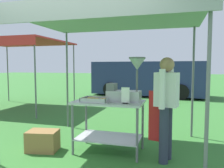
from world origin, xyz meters
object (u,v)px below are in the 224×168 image
(menu_sign, at_px, (125,97))
(supply_crate, at_px, (43,141))
(vendor, at_px, (166,104))
(stall_canopy, at_px, (110,21))
(donut_fryer, at_px, (127,85))
(neighbour_tent, at_px, (17,43))
(van_navy, at_px, (148,78))
(donut_cart, at_px, (109,115))
(donut_tray, at_px, (96,100))

(menu_sign, distance_m, supply_crate, 1.67)
(vendor, distance_m, supply_crate, 2.20)
(stall_canopy, bearing_deg, donut_fryer, -9.17)
(menu_sign, bearing_deg, stall_canopy, 139.76)
(vendor, height_order, neighbour_tent, neighbour_tent)
(menu_sign, height_order, neighbour_tent, neighbour_tent)
(supply_crate, bearing_deg, van_navy, 83.83)
(donut_cart, xyz_separation_m, neighbour_tent, (-4.21, 2.96, 1.61))
(donut_cart, xyz_separation_m, donut_tray, (-0.19, -0.12, 0.27))
(donut_fryer, relative_size, menu_sign, 2.86)
(stall_canopy, bearing_deg, donut_tray, -131.22)
(donut_fryer, relative_size, van_navy, 0.13)
(van_navy, bearing_deg, donut_tray, -89.46)
(van_navy, xyz_separation_m, neighbour_tent, (-3.94, -4.70, 1.38))
(supply_crate, bearing_deg, donut_tray, 9.37)
(donut_tray, height_order, menu_sign, menu_sign)
(donut_tray, relative_size, menu_sign, 1.72)
(supply_crate, bearing_deg, donut_cart, 13.76)
(vendor, bearing_deg, neighbour_tent, 149.22)
(supply_crate, bearing_deg, neighbour_tent, 133.64)
(donut_cart, xyz_separation_m, vendor, (0.95, -0.11, 0.26))
(donut_tray, xyz_separation_m, supply_crate, (-0.93, -0.15, -0.73))
(stall_canopy, bearing_deg, menu_sign, -40.24)
(neighbour_tent, bearing_deg, stall_canopy, -34.22)
(menu_sign, distance_m, van_navy, 7.86)
(donut_fryer, distance_m, vendor, 0.71)
(stall_canopy, relative_size, donut_fryer, 4.14)
(donut_fryer, xyz_separation_m, van_navy, (-0.57, 7.61, -0.28))
(stall_canopy, height_order, vendor, stall_canopy)
(stall_canopy, distance_m, donut_fryer, 1.13)
(donut_tray, bearing_deg, supply_crate, -170.63)
(donut_cart, height_order, supply_crate, donut_cart)
(donut_fryer, relative_size, supply_crate, 1.30)
(donut_tray, relative_size, vendor, 0.28)
(donut_tray, xyz_separation_m, neighbour_tent, (-4.02, 3.08, 1.34))
(vendor, relative_size, van_navy, 0.29)
(menu_sign, height_order, vendor, vendor)
(stall_canopy, xyz_separation_m, supply_crate, (-1.12, -0.37, -2.07))
(menu_sign, relative_size, van_navy, 0.05)
(donut_tray, relative_size, donut_fryer, 0.60)
(stall_canopy, height_order, menu_sign, stall_canopy)
(donut_fryer, bearing_deg, supply_crate, -167.26)
(stall_canopy, bearing_deg, vendor, -12.49)
(stall_canopy, relative_size, donut_tray, 6.87)
(menu_sign, xyz_separation_m, vendor, (0.62, 0.07, -0.09))
(supply_crate, bearing_deg, stall_canopy, 18.37)
(donut_tray, bearing_deg, donut_cart, 32.29)
(donut_cart, bearing_deg, neighbour_tent, 144.88)
(donut_cart, bearing_deg, vendor, -6.76)
(donut_tray, xyz_separation_m, vendor, (1.14, 0.01, -0.01))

